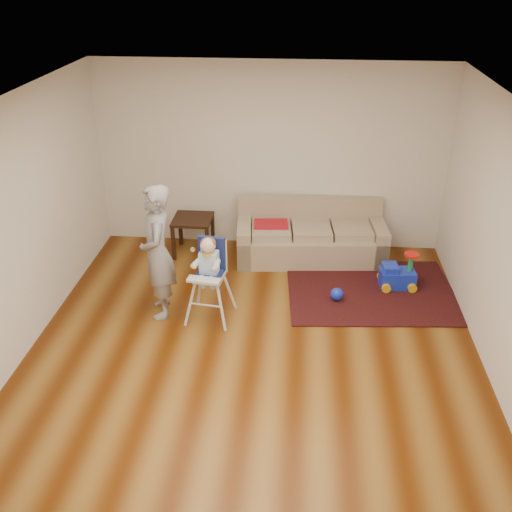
# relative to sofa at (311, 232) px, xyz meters

# --- Properties ---
(ground) EXTENTS (5.50, 5.50, 0.00)m
(ground) POSITION_rel_sofa_xyz_m (-0.62, -2.30, -0.41)
(ground) COLOR #502205
(ground) RESTS_ON ground
(room_envelope) EXTENTS (5.04, 5.52, 2.72)m
(room_envelope) POSITION_rel_sofa_xyz_m (-0.62, -1.77, 1.47)
(room_envelope) COLOR silver
(room_envelope) RESTS_ON ground
(sofa) EXTENTS (2.16, 1.04, 0.81)m
(sofa) POSITION_rel_sofa_xyz_m (0.00, 0.00, 0.00)
(sofa) COLOR #9A8C6A
(sofa) RESTS_ON ground
(side_table) EXTENTS (0.55, 0.55, 0.55)m
(side_table) POSITION_rel_sofa_xyz_m (-1.71, 0.02, -0.13)
(side_table) COLOR black
(side_table) RESTS_ON ground
(area_rug) EXTENTS (2.27, 1.78, 0.02)m
(area_rug) POSITION_rel_sofa_xyz_m (0.81, -0.89, -0.40)
(area_rug) COLOR black
(area_rug) RESTS_ON ground
(ride_on_toy) EXTENTS (0.47, 0.36, 0.49)m
(ride_on_toy) POSITION_rel_sofa_xyz_m (1.15, -0.74, -0.14)
(ride_on_toy) COLOR #1831D0
(ride_on_toy) RESTS_ON area_rug
(toy_ball) EXTENTS (0.17, 0.17, 0.17)m
(toy_ball) POSITION_rel_sofa_xyz_m (0.35, -1.15, -0.31)
(toy_ball) COLOR #1831D0
(toy_ball) RESTS_ON area_rug
(high_chair) EXTENTS (0.56, 0.56, 1.07)m
(high_chair) POSITION_rel_sofa_xyz_m (-1.20, -1.64, 0.11)
(high_chair) COLOR silver
(high_chair) RESTS_ON ground
(adult) EXTENTS (0.53, 0.68, 1.66)m
(adult) POSITION_rel_sofa_xyz_m (-1.81, -1.59, 0.42)
(adult) COLOR #939396
(adult) RESTS_ON ground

